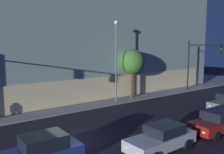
{
  "coord_description": "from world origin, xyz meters",
  "views": [
    {
      "loc": [
        -6.98,
        -13.71,
        6.24
      ],
      "look_at": [
        7.6,
        5.71,
        3.11
      ],
      "focal_mm": 39.28,
      "sensor_mm": 36.0,
      "label": 1
    }
  ],
  "objects_px": {
    "street_lamp_sidewalk": "(116,52)",
    "car_red": "(217,121)",
    "modern_building": "(65,31)",
    "traffic_light_far_corner": "(199,58)",
    "sidewalk_tree": "(132,62)",
    "car_silver": "(162,138)",
    "car_blue": "(40,152)"
  },
  "relations": [
    {
      "from": "car_blue",
      "to": "car_silver",
      "type": "height_order",
      "value": "car_blue"
    },
    {
      "from": "traffic_light_far_corner",
      "to": "sidewalk_tree",
      "type": "distance_m",
      "value": 10.06
    },
    {
      "from": "modern_building",
      "to": "traffic_light_far_corner",
      "type": "bearing_deg",
      "value": -61.47
    },
    {
      "from": "traffic_light_far_corner",
      "to": "car_red",
      "type": "relative_size",
      "value": 1.46
    },
    {
      "from": "car_blue",
      "to": "street_lamp_sidewalk",
      "type": "bearing_deg",
      "value": 36.86
    },
    {
      "from": "sidewalk_tree",
      "to": "car_red",
      "type": "xyz_separation_m",
      "value": [
        -2.61,
        -12.15,
        -3.52
      ]
    },
    {
      "from": "modern_building",
      "to": "street_lamp_sidewalk",
      "type": "relative_size",
      "value": 3.84
    },
    {
      "from": "street_lamp_sidewalk",
      "to": "sidewalk_tree",
      "type": "relative_size",
      "value": 1.53
    },
    {
      "from": "sidewalk_tree",
      "to": "car_silver",
      "type": "height_order",
      "value": "sidewalk_tree"
    },
    {
      "from": "sidewalk_tree",
      "to": "car_blue",
      "type": "relative_size",
      "value": 1.27
    },
    {
      "from": "car_silver",
      "to": "car_red",
      "type": "distance_m",
      "value": 5.58
    },
    {
      "from": "street_lamp_sidewalk",
      "to": "car_red",
      "type": "relative_size",
      "value": 1.9
    },
    {
      "from": "modern_building",
      "to": "street_lamp_sidewalk",
      "type": "height_order",
      "value": "modern_building"
    },
    {
      "from": "traffic_light_far_corner",
      "to": "car_silver",
      "type": "height_order",
      "value": "traffic_light_far_corner"
    },
    {
      "from": "modern_building",
      "to": "traffic_light_far_corner",
      "type": "distance_m",
      "value": 21.58
    },
    {
      "from": "street_lamp_sidewalk",
      "to": "car_red",
      "type": "xyz_separation_m",
      "value": [
        0.15,
        -11.63,
        -4.73
      ]
    },
    {
      "from": "traffic_light_far_corner",
      "to": "modern_building",
      "type": "bearing_deg",
      "value": 118.53
    },
    {
      "from": "street_lamp_sidewalk",
      "to": "car_silver",
      "type": "height_order",
      "value": "street_lamp_sidewalk"
    },
    {
      "from": "modern_building",
      "to": "sidewalk_tree",
      "type": "relative_size",
      "value": 5.89
    },
    {
      "from": "street_lamp_sidewalk",
      "to": "car_silver",
      "type": "xyz_separation_m",
      "value": [
        -5.43,
        -11.37,
        -4.74
      ]
    },
    {
      "from": "modern_building",
      "to": "car_silver",
      "type": "relative_size",
      "value": 7.26
    },
    {
      "from": "street_lamp_sidewalk",
      "to": "sidewalk_tree",
      "type": "distance_m",
      "value": 3.06
    },
    {
      "from": "modern_building",
      "to": "sidewalk_tree",
      "type": "xyz_separation_m",
      "value": [
        0.32,
        -16.41,
        -4.21
      ]
    },
    {
      "from": "car_blue",
      "to": "traffic_light_far_corner",
      "type": "bearing_deg",
      "value": 16.44
    },
    {
      "from": "traffic_light_far_corner",
      "to": "car_blue",
      "type": "height_order",
      "value": "traffic_light_far_corner"
    },
    {
      "from": "sidewalk_tree",
      "to": "car_blue",
      "type": "distance_m",
      "value": 17.8
    },
    {
      "from": "modern_building",
      "to": "car_red",
      "type": "bearing_deg",
      "value": -94.58
    },
    {
      "from": "traffic_light_far_corner",
      "to": "sidewalk_tree",
      "type": "xyz_separation_m",
      "value": [
        -9.81,
        2.23,
        -0.26
      ]
    },
    {
      "from": "modern_building",
      "to": "car_blue",
      "type": "bearing_deg",
      "value": -119.04
    },
    {
      "from": "car_blue",
      "to": "car_silver",
      "type": "xyz_separation_m",
      "value": [
        6.49,
        -2.44,
        -0.04
      ]
    },
    {
      "from": "car_blue",
      "to": "car_red",
      "type": "height_order",
      "value": "car_blue"
    },
    {
      "from": "modern_building",
      "to": "street_lamp_sidewalk",
      "type": "xyz_separation_m",
      "value": [
        -2.44,
        -16.93,
        -3.0
      ]
    }
  ]
}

